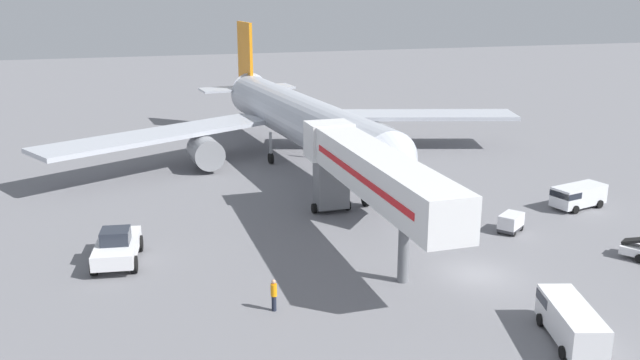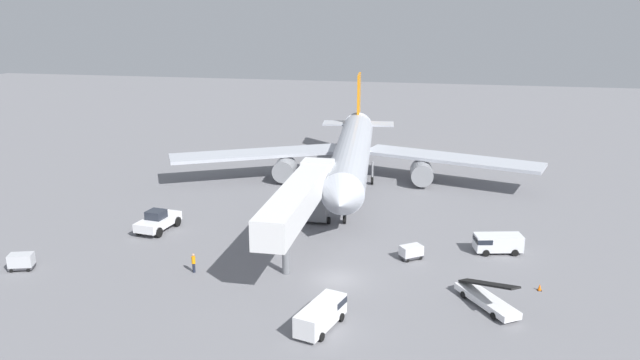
{
  "view_description": "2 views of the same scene",
  "coord_description": "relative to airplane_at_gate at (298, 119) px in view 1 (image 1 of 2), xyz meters",
  "views": [
    {
      "loc": [
        -20.88,
        -34.88,
        17.46
      ],
      "look_at": [
        -5.17,
        17.17,
        1.94
      ],
      "focal_mm": 38.02,
      "sensor_mm": 36.0,
      "label": 1
    },
    {
      "loc": [
        8.97,
        -50.85,
        24.04
      ],
      "look_at": [
        -5.62,
        19.35,
        3.73
      ],
      "focal_mm": 34.75,
      "sensor_mm": 36.0,
      "label": 2
    }
  ],
  "objects": [
    {
      "name": "airplane_at_gate",
      "position": [
        0.0,
        0.0,
        0.0
      ],
      "size": [
        51.69,
        47.56,
        13.38
      ],
      "color": "#B7BCC6",
      "rests_on": "ground"
    },
    {
      "name": "jet_bridge",
      "position": [
        -1.51,
        -24.04,
        0.87
      ],
      "size": [
        3.47,
        22.23,
        7.2
      ],
      "color": "silver",
      "rests_on": "ground"
    },
    {
      "name": "service_van_far_center",
      "position": [
        3.8,
        -39.45,
        -3.43
      ],
      "size": [
        3.32,
        5.76,
        1.97
      ],
      "color": "white",
      "rests_on": "ground"
    },
    {
      "name": "ground_crew_worker_foreground",
      "position": [
        -9.93,
        -31.89,
        -3.58
      ],
      "size": [
        0.49,
        0.49,
        1.88
      ],
      "color": "#1E2333",
      "rests_on": "ground"
    },
    {
      "name": "pushback_tug",
      "position": [
        -18.2,
        -22.22,
        -3.45
      ],
      "size": [
        3.46,
        5.98,
        2.4
      ],
      "color": "white",
      "rests_on": "ground"
    },
    {
      "name": "baggage_cart_far_right",
      "position": [
        9.7,
        -24.56,
        -3.8
      ],
      "size": [
        2.47,
        2.3,
        1.38
      ],
      "color": "#38383D",
      "rests_on": "ground"
    },
    {
      "name": "service_van_far_left",
      "position": [
        18.0,
        -21.14,
        -3.49
      ],
      "size": [
        5.0,
        2.99,
        1.87
      ],
      "color": "silver",
      "rests_on": "ground"
    },
    {
      "name": "ground_plane",
      "position": [
        3.45,
        -30.76,
        -4.57
      ],
      "size": [
        300.0,
        300.0,
        0.0
      ],
      "primitive_type": "plane",
      "color": "slate"
    }
  ]
}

